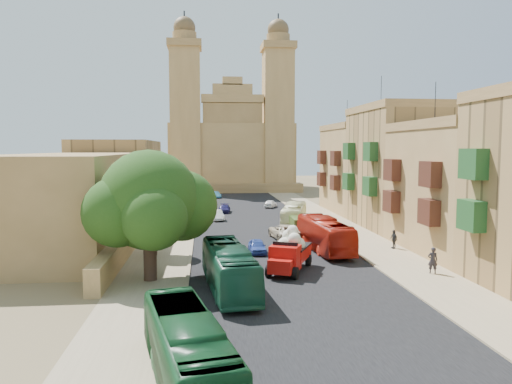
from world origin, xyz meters
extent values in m
plane|color=brown|center=(0.00, 0.00, 0.00)|extent=(260.00, 260.00, 0.00)
cube|color=black|center=(0.00, 30.00, 0.01)|extent=(14.00, 140.00, 0.01)
cube|color=#927F60|center=(9.50, 30.00, 0.01)|extent=(5.00, 140.00, 0.01)
cube|color=#927F60|center=(-9.50, 30.00, 0.01)|extent=(5.00, 140.00, 0.01)
cube|color=#927F60|center=(7.00, 30.00, 0.06)|extent=(0.25, 140.00, 0.12)
cube|color=#927F60|center=(-7.00, 30.00, 0.06)|extent=(0.25, 140.00, 0.12)
cube|color=#1F4F24|center=(11.55, 0.92, 4.56)|extent=(0.90, 2.20, 2.00)
cube|color=#1F4F24|center=(11.55, 0.92, 7.92)|extent=(0.90, 2.20, 2.00)
cube|color=#9C7846|center=(16.00, 11.00, 5.25)|extent=(8.00, 14.00, 10.50)
cube|color=olive|center=(16.00, 11.00, 10.90)|extent=(8.20, 14.00, 0.80)
cylinder|color=black|center=(15.00, 13.80, 13.10)|extent=(0.06, 0.06, 3.60)
cube|color=#442116|center=(11.55, 7.08, 3.99)|extent=(0.90, 2.20, 2.00)
cube|color=#442116|center=(11.55, 14.92, 3.99)|extent=(0.90, 2.20, 2.00)
cube|color=#442116|center=(11.55, 7.08, 6.93)|extent=(0.90, 2.20, 2.00)
cube|color=#442116|center=(11.55, 14.92, 6.93)|extent=(0.90, 2.20, 2.00)
cube|color=#A7804B|center=(16.00, 25.00, 6.50)|extent=(8.00, 14.00, 13.00)
cube|color=olive|center=(16.00, 25.00, 13.40)|extent=(8.20, 14.00, 0.80)
cylinder|color=black|center=(15.00, 27.80, 15.60)|extent=(0.06, 0.06, 3.60)
cube|color=#1F4F24|center=(11.55, 21.08, 4.94)|extent=(0.90, 2.20, 2.00)
cube|color=#1F4F24|center=(11.55, 28.92, 4.94)|extent=(0.90, 2.20, 2.00)
cube|color=#1F4F24|center=(11.55, 21.08, 8.58)|extent=(0.90, 2.20, 2.00)
cube|color=#1F4F24|center=(11.55, 28.92, 8.58)|extent=(0.90, 2.20, 2.00)
cube|color=#9C7846|center=(16.00, 39.00, 5.75)|extent=(8.00, 14.00, 11.50)
cube|color=olive|center=(16.00, 39.00, 11.90)|extent=(8.20, 14.00, 0.80)
cylinder|color=black|center=(15.00, 41.80, 14.10)|extent=(0.06, 0.06, 3.60)
cube|color=#442116|center=(11.55, 35.08, 4.37)|extent=(0.90, 2.20, 2.00)
cube|color=#442116|center=(11.55, 42.92, 4.37)|extent=(0.90, 2.20, 2.00)
cube|color=#442116|center=(11.55, 35.08, 7.59)|extent=(0.90, 2.20, 2.00)
cube|color=#442116|center=(11.55, 42.92, 7.59)|extent=(0.90, 2.20, 2.00)
cube|color=#9C7846|center=(-12.50, 20.00, 0.90)|extent=(1.00, 40.00, 1.80)
cube|color=olive|center=(-18.00, 18.00, 4.20)|extent=(10.00, 28.00, 8.40)
cube|color=#A7804B|center=(-18.00, 44.00, 5.00)|extent=(10.00, 22.00, 10.00)
cube|color=#9C7846|center=(0.00, 81.00, 7.00)|extent=(26.00, 20.00, 14.00)
cube|color=olive|center=(0.00, 70.50, 0.90)|extent=(28.00, 4.00, 1.80)
cube|color=olive|center=(0.00, 72.20, 10.00)|extent=(12.00, 2.00, 16.00)
cube|color=#9C7846|center=(0.00, 72.20, 18.90)|extent=(12.60, 2.40, 1.60)
cube|color=#9C7846|center=(0.00, 72.20, 20.60)|extent=(8.00, 2.00, 2.40)
cube|color=#9C7846|center=(0.00, 72.20, 22.40)|extent=(4.00, 2.00, 1.60)
cube|color=#9C7846|center=(-9.50, 73.50, 14.50)|extent=(6.00, 6.00, 29.00)
cube|color=olive|center=(-9.50, 73.50, 29.60)|extent=(6.80, 6.80, 1.40)
cylinder|color=olive|center=(-9.50, 73.50, 31.20)|extent=(4.80, 4.80, 1.80)
sphere|color=brown|center=(-9.50, 73.50, 33.00)|extent=(4.40, 4.40, 4.40)
cylinder|color=black|center=(-9.50, 73.50, 35.40)|extent=(0.28, 0.28, 1.80)
cube|color=#9C7846|center=(9.50, 73.50, 14.50)|extent=(6.00, 6.00, 29.00)
cube|color=olive|center=(9.50, 73.50, 29.60)|extent=(6.80, 6.80, 1.40)
cylinder|color=olive|center=(9.50, 73.50, 31.20)|extent=(4.80, 4.80, 1.80)
sphere|color=brown|center=(9.50, 73.50, 33.00)|extent=(4.40, 4.40, 4.40)
cylinder|color=black|center=(9.50, 73.50, 35.40)|extent=(0.28, 0.28, 1.80)
cylinder|color=#36241B|center=(-9.50, 4.00, 1.68)|extent=(0.89, 0.89, 3.37)
sphere|color=#16340E|center=(-9.50, 4.00, 5.49)|extent=(6.73, 6.73, 6.73)
sphere|color=#16340E|center=(-7.37, 5.06, 4.96)|extent=(4.96, 4.96, 4.96)
sphere|color=#16340E|center=(-11.45, 3.20, 4.78)|extent=(4.61, 4.61, 4.61)
sphere|color=#16340E|center=(-8.97, 1.87, 4.61)|extent=(4.25, 4.25, 4.25)
sphere|color=#16340E|center=(-10.47, 5.95, 6.20)|extent=(3.90, 3.90, 3.90)
cylinder|color=#36241B|center=(-10.00, 12.00, 1.23)|extent=(0.44, 0.44, 2.47)
sphere|color=#16340E|center=(-10.00, 12.00, 3.73)|extent=(3.59, 3.59, 3.59)
cylinder|color=#36241B|center=(-10.00, 24.00, 1.09)|extent=(0.44, 0.44, 2.18)
sphere|color=#16340E|center=(-10.00, 24.00, 3.29)|extent=(3.18, 3.18, 3.18)
cylinder|color=#36241B|center=(-10.00, 36.00, 1.19)|extent=(0.44, 0.44, 2.37)
sphere|color=#16340E|center=(-10.00, 36.00, 3.58)|extent=(3.45, 3.45, 3.45)
cylinder|color=#36241B|center=(-10.00, 48.00, 1.06)|extent=(0.44, 0.44, 2.13)
sphere|color=#16340E|center=(-10.00, 48.00, 3.21)|extent=(3.09, 3.09, 3.09)
cube|color=red|center=(0.71, 6.31, 1.19)|extent=(3.31, 3.97, 0.85)
cube|color=black|center=(0.71, 6.31, 1.66)|extent=(3.37, 4.03, 0.11)
cube|color=red|center=(-0.19, 4.32, 1.28)|extent=(2.48, 2.29, 1.71)
cube|color=red|center=(-0.66, 3.29, 0.90)|extent=(1.94, 1.70, 0.95)
cube|color=black|center=(-0.19, 4.32, 1.94)|extent=(1.68, 0.83, 0.85)
cylinder|color=black|center=(-1.40, 3.94, 0.43)|extent=(0.65, 0.91, 0.85)
cylinder|color=black|center=(0.32, 3.15, 0.43)|extent=(0.65, 0.91, 0.85)
cylinder|color=black|center=(0.32, 7.74, 0.43)|extent=(0.65, 0.91, 0.85)
cylinder|color=black|center=(2.04, 6.95, 0.43)|extent=(0.65, 0.91, 0.85)
sphere|color=beige|center=(0.04, 5.99, 1.90)|extent=(1.04, 1.04, 1.04)
sphere|color=beige|center=(1.02, 5.85, 1.90)|extent=(1.04, 1.04, 1.04)
sphere|color=beige|center=(0.94, 6.83, 1.90)|extent=(1.04, 1.04, 1.04)
sphere|color=beige|center=(0.40, 6.55, 2.42)|extent=(0.95, 0.95, 0.95)
sphere|color=beige|center=(0.66, 5.40, 2.37)|extent=(0.95, 0.95, 0.95)
sphere|color=beige|center=(0.67, 6.22, 2.84)|extent=(0.85, 0.85, 0.85)
cube|color=#3C511E|center=(4.00, 20.00, 0.97)|extent=(2.19, 4.75, 1.94)
cylinder|color=black|center=(3.03, 18.40, 0.39)|extent=(0.33, 0.78, 0.78)
cylinder|color=black|center=(4.87, 18.34, 0.39)|extent=(0.33, 0.78, 0.78)
cylinder|color=black|center=(3.13, 21.66, 0.39)|extent=(0.33, 0.78, 0.78)
cylinder|color=black|center=(4.97, 21.60, 0.39)|extent=(0.33, 0.78, 0.78)
imported|color=#134923|center=(-6.50, -11.48, 1.36)|extent=(4.27, 10.01, 2.72)
imported|color=#194F36|center=(-4.31, 1.00, 1.43)|extent=(3.38, 10.42, 2.85)
imported|color=#A61B0E|center=(4.60, 12.37, 1.42)|extent=(3.05, 10.36, 2.85)
imported|color=#F2EFB9|center=(4.36, 25.88, 1.32)|extent=(4.59, 9.75, 2.64)
imported|color=#2D48A0|center=(-1.35, 11.99, 0.58)|extent=(1.41, 3.44, 1.17)
imported|color=white|center=(-4.31, 31.99, 0.63)|extent=(1.94, 3.97, 1.25)
imported|color=#C5B398|center=(2.05, 18.36, 0.72)|extent=(3.02, 5.44, 1.44)
imported|color=#1B194C|center=(-3.07, 39.15, 0.55)|extent=(1.91, 3.94, 1.10)
imported|color=white|center=(4.12, 44.36, 0.58)|extent=(2.54, 3.70, 1.17)
imported|color=teal|center=(-3.86, 59.98, 0.57)|extent=(2.15, 3.68, 1.15)
imported|color=#252127|center=(10.37, 3.74, 0.95)|extent=(0.77, 0.58, 1.91)
imported|color=#323236|center=(10.98, 12.65, 0.84)|extent=(0.59, 1.05, 1.69)
camera|label=1|loc=(-5.80, -29.76, 8.94)|focal=35.00mm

